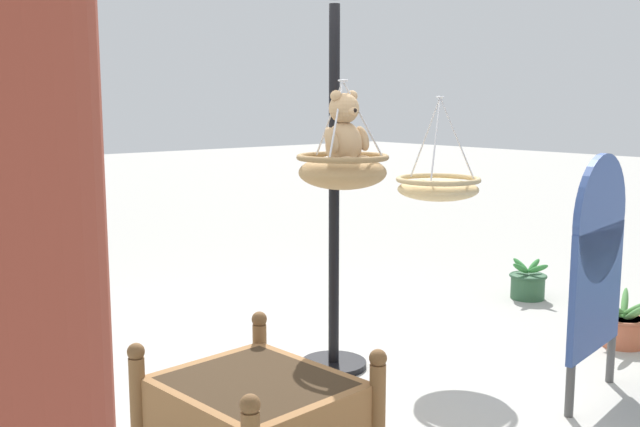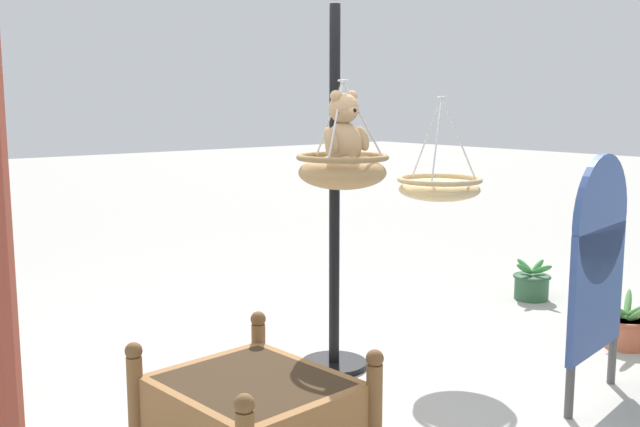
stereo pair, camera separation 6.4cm
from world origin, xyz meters
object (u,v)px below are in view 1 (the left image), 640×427
hanging_basket_with_teddy (343,170)px  potted_plant_tall_leafy (623,326)px  hanging_basket_left_high (438,187)px  display_sign_board (598,258)px  wooden_planter_box (256,416)px  potted_plant_trailing_ivy (528,283)px  display_pole_central (334,258)px  teddy_bear (345,135)px

hanging_basket_with_teddy → potted_plant_tall_leafy: hanging_basket_with_teddy is taller
hanging_basket_left_high → display_sign_board: (-0.05, 1.19, -0.31)m
wooden_planter_box → hanging_basket_with_teddy: bearing=-154.3°
hanging_basket_with_teddy → potted_plant_trailing_ivy: bearing=-170.6°
display_pole_central → wooden_planter_box: 1.45m
hanging_basket_left_high → potted_plant_tall_leafy: 1.73m
hanging_basket_with_teddy → potted_plant_tall_leafy: bearing=159.4°
display_pole_central → teddy_bear: (0.15, 0.27, 0.81)m
display_pole_central → potted_plant_trailing_ivy: 2.57m
teddy_bear → display_sign_board: size_ratio=0.32×
teddy_bear → wooden_planter_box: size_ratio=0.45×
potted_plant_trailing_ivy → wooden_planter_box: bearing=14.1°
teddy_bear → hanging_basket_left_high: teddy_bear is taller
teddy_bear → hanging_basket_left_high: 1.02m
teddy_bear → wooden_planter_box: 1.73m
display_pole_central → display_sign_board: display_pole_central is taller
display_pole_central → hanging_basket_left_high: size_ratio=3.36×
hanging_basket_with_teddy → hanging_basket_left_high: bearing=-176.8°
teddy_bear → display_sign_board: (-0.99, 1.12, -0.70)m
display_pole_central → teddy_bear: 0.87m
display_pole_central → hanging_basket_left_high: display_pole_central is taller
teddy_bear → wooden_planter_box: (0.99, 0.46, -1.34)m
display_pole_central → hanging_basket_with_teddy: display_pole_central is taller
wooden_planter_box → potted_plant_trailing_ivy: 3.75m
display_pole_central → display_sign_board: bearing=121.1°
teddy_bear → wooden_planter_box: teddy_bear is taller
hanging_basket_with_teddy → potted_plant_trailing_ivy: 2.94m
display_pole_central → potted_plant_tall_leafy: 2.24m
hanging_basket_with_teddy → wooden_planter_box: (0.99, 0.48, -1.13)m
display_pole_central → potted_plant_trailing_ivy: size_ratio=6.04×
potted_plant_tall_leafy → potted_plant_trailing_ivy: bearing=-115.8°
display_pole_central → wooden_planter_box: bearing=32.5°
wooden_planter_box → potted_plant_trailing_ivy: wooden_planter_box is taller
teddy_bear → potted_plant_tall_leafy: bearing=160.0°
display_pole_central → teddy_bear: bearing=61.2°
teddy_bear → hanging_basket_left_high: bearing=-175.4°
wooden_planter_box → display_sign_board: bearing=161.5°
hanging_basket_left_high → display_sign_board: 1.23m
display_pole_central → display_sign_board: size_ratio=1.64×
display_sign_board → hanging_basket_left_high: bearing=-87.7°
potted_plant_tall_leafy → potted_plant_trailing_ivy: size_ratio=1.39×
display_sign_board → hanging_basket_with_teddy: bearing=-49.1°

